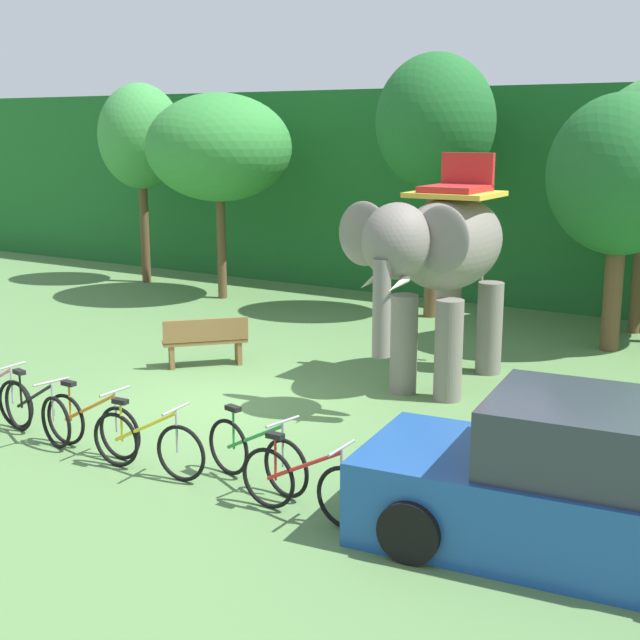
# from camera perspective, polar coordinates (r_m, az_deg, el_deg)

# --- Properties ---
(ground_plane) EXTENTS (80.00, 80.00, 0.00)m
(ground_plane) POSITION_cam_1_polar(r_m,az_deg,el_deg) (13.54, -6.34, -5.61)
(ground_plane) COLOR #567F47
(foliage_hedge) EXTENTS (36.00, 6.00, 5.12)m
(foliage_hedge) POSITION_cam_1_polar(r_m,az_deg,el_deg) (24.08, 12.51, 8.31)
(foliage_hedge) COLOR #1E6028
(foliage_hedge) RESTS_ON ground
(tree_far_right) EXTENTS (2.26, 2.26, 5.35)m
(tree_far_right) POSITION_cam_1_polar(r_m,az_deg,el_deg) (24.32, -11.64, 11.61)
(tree_far_right) COLOR brown
(tree_far_right) RESTS_ON ground
(tree_center_left) EXTENTS (3.53, 3.53, 5.01)m
(tree_center_left) POSITION_cam_1_polar(r_m,az_deg,el_deg) (21.64, -6.61, 11.11)
(tree_center_left) COLOR brown
(tree_center_left) RESTS_ON ground
(tree_left) EXTENTS (2.60, 2.60, 5.77)m
(tree_left) POSITION_cam_1_polar(r_m,az_deg,el_deg) (19.46, 7.55, 12.59)
(tree_left) COLOR brown
(tree_left) RESTS_ON ground
(tree_center_right) EXTENTS (2.73, 2.73, 4.83)m
(tree_center_right) POSITION_cam_1_polar(r_m,az_deg,el_deg) (17.21, 19.08, 8.89)
(tree_center_right) COLOR brown
(tree_center_right) RESTS_ON ground
(elephant) EXTENTS (2.08, 4.15, 3.78)m
(elephant) POSITION_cam_1_polar(r_m,az_deg,el_deg) (14.08, 8.02, 4.26)
(elephant) COLOR slate
(elephant) RESTS_ON ground
(bike_black) EXTENTS (1.69, 0.53, 0.92)m
(bike_black) POSITION_cam_1_polar(r_m,az_deg,el_deg) (12.59, -18.04, -5.72)
(bike_black) COLOR black
(bike_black) RESTS_ON ground
(bike_orange) EXTENTS (1.71, 0.52, 0.92)m
(bike_orange) POSITION_cam_1_polar(r_m,az_deg,el_deg) (11.90, -14.68, -6.57)
(bike_orange) COLOR black
(bike_orange) RESTS_ON ground
(bike_yellow) EXTENTS (1.71, 0.52, 0.92)m
(bike_yellow) POSITION_cam_1_polar(r_m,az_deg,el_deg) (11.02, -11.21, -7.94)
(bike_yellow) COLOR black
(bike_yellow) RESTS_ON ground
(bike_green) EXTENTS (1.69, 0.53, 0.92)m
(bike_green) POSITION_cam_1_polar(r_m,az_deg,el_deg) (10.50, -4.20, -8.77)
(bike_green) COLOR black
(bike_green) RESTS_ON ground
(bike_red) EXTENTS (1.71, 0.52, 0.92)m
(bike_red) POSITION_cam_1_polar(r_m,az_deg,el_deg) (9.64, -0.96, -10.73)
(bike_red) COLOR black
(bike_red) RESTS_ON ground
(parked_car) EXTENTS (4.38, 2.35, 1.60)m
(parked_car) POSITION_cam_1_polar(r_m,az_deg,el_deg) (9.18, 16.36, -10.69)
(parked_car) COLOR #1E4C99
(parked_car) RESTS_ON ground
(wooden_bench) EXTENTS (1.33, 1.37, 0.89)m
(wooden_bench) POSITION_cam_1_polar(r_m,az_deg,el_deg) (15.67, -7.50, -1.32)
(wooden_bench) COLOR brown
(wooden_bench) RESTS_ON ground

